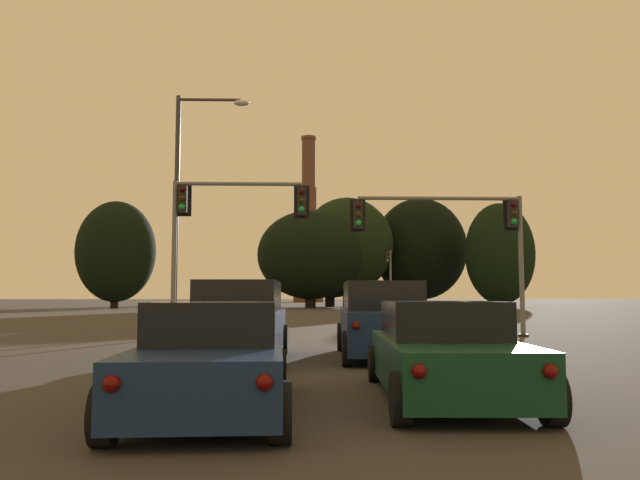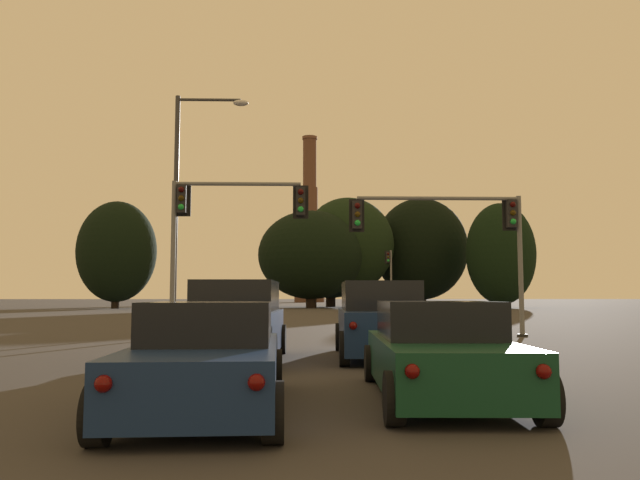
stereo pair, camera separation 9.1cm
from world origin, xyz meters
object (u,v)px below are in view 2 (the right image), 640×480
object	(u,v)px
traffic_light_overhead_left	(219,218)
sedan_left_lane_second	(208,359)
suv_left_lane_front	(237,322)
suv_center_lane_front	(380,321)
traffic_light_overhead_right	(460,227)
smokestack	(310,236)
sedan_center_lane_second	(439,353)
traffic_light_far_right	(390,271)
street_lamp	(186,189)

from	to	relation	value
traffic_light_overhead_left	sedan_left_lane_second	bearing A→B (deg)	-82.73
suv_left_lane_front	suv_center_lane_front	distance (m)	3.52
suv_left_lane_front	traffic_light_overhead_right	size ratio (longest dim) A/B	0.75
traffic_light_overhead_left	smokestack	xyz separation A→B (m)	(4.66, 127.64, 11.56)
suv_left_lane_front	smokestack	distance (m)	136.70
smokestack	traffic_light_overhead_left	bearing A→B (deg)	-92.09
traffic_light_overhead_right	smokestack	world-z (taller)	smokestack
sedan_center_lane_second	suv_left_lane_front	bearing A→B (deg)	125.79
suv_center_lane_front	traffic_light_far_right	distance (m)	45.34
suv_left_lane_front	sedan_center_lane_second	bearing A→B (deg)	-55.22
suv_center_lane_front	traffic_light_overhead_right	xyz separation A→B (m)	(4.00, 7.67, 3.18)
traffic_light_far_right	street_lamp	size ratio (longest dim) A/B	0.60
suv_left_lane_front	traffic_light_overhead_left	size ratio (longest dim) A/B	0.86
traffic_light_overhead_right	traffic_light_overhead_left	xyz separation A→B (m)	(-8.99, -0.26, 0.31)
suv_left_lane_front	smokestack	xyz separation A→B (m)	(3.11, 135.84, 15.04)
sedan_center_lane_second	traffic_light_overhead_left	xyz separation A→B (m)	(-5.11, 13.56, 3.71)
suv_left_lane_front	traffic_light_far_right	bearing A→B (deg)	78.93
sedan_center_lane_second	street_lamp	bearing A→B (deg)	115.14
traffic_light_overhead_right	street_lamp	xyz separation A→B (m)	(-10.71, 2.36, 1.82)
sedan_center_lane_second	traffic_light_overhead_left	bearing A→B (deg)	112.89
street_lamp	traffic_light_overhead_left	bearing A→B (deg)	-56.68
traffic_light_overhead_left	traffic_light_far_right	world-z (taller)	traffic_light_far_right
suv_center_lane_front	smokestack	bearing A→B (deg)	91.91
suv_left_lane_front	traffic_light_overhead_left	world-z (taller)	traffic_light_overhead_left
suv_left_lane_front	traffic_light_overhead_left	bearing A→B (deg)	101.96
street_lamp	smokestack	xyz separation A→B (m)	(6.39, 125.02, 10.04)
traffic_light_overhead_left	smokestack	bearing A→B (deg)	87.91
suv_center_lane_front	traffic_light_far_right	world-z (taller)	traffic_light_far_right
sedan_left_lane_second	traffic_light_far_right	bearing A→B (deg)	77.21
sedan_center_lane_second	traffic_light_far_right	bearing A→B (deg)	85.10
suv_left_lane_front	traffic_light_overhead_right	bearing A→B (deg)	49.91
suv_left_lane_front	street_lamp	world-z (taller)	street_lamp
suv_center_lane_front	traffic_light_overhead_left	bearing A→B (deg)	125.68
suv_left_lane_front	traffic_light_overhead_left	xyz separation A→B (m)	(-1.55, 8.20, 3.48)
traffic_light_overhead_right	street_lamp	bearing A→B (deg)	167.55
traffic_light_far_right	smokestack	bearing A→B (deg)	94.33
traffic_light_overhead_right	traffic_light_far_right	bearing A→B (deg)	86.13
street_lamp	smokestack	size ratio (longest dim) A/B	0.24
sedan_left_lane_second	suv_center_lane_front	xyz separation A→B (m)	(3.15, 6.97, 0.23)
traffic_light_overhead_right	traffic_light_overhead_left	distance (m)	8.99
suv_left_lane_front	sedan_left_lane_second	xyz separation A→B (m)	(0.28, -6.19, -0.23)
sedan_left_lane_second	street_lamp	xyz separation A→B (m)	(-3.56, 17.01, 5.23)
sedan_center_lane_second	traffic_light_far_right	xyz separation A→B (m)	(6.39, 50.92, 3.22)
traffic_light_overhead_right	sedan_left_lane_second	bearing A→B (deg)	-116.02
suv_center_lane_front	traffic_light_overhead_left	xyz separation A→B (m)	(-4.98, 7.42, 3.48)
suv_center_lane_front	street_lamp	xyz separation A→B (m)	(-6.71, 10.04, 5.00)
traffic_light_overhead_right	sedan_center_lane_second	bearing A→B (deg)	-105.68
sedan_center_lane_second	sedan_left_lane_second	bearing A→B (deg)	-163.52
traffic_light_far_right	suv_left_lane_front	bearing A→B (deg)	-102.31
suv_center_lane_front	street_lamp	bearing A→B (deg)	125.52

